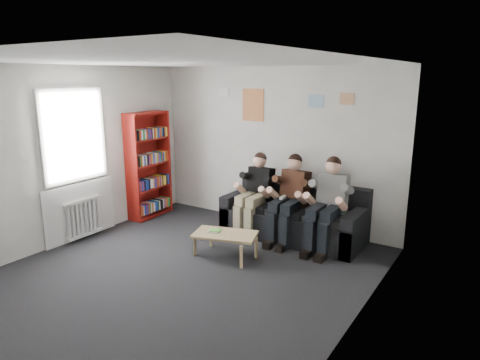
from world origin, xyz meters
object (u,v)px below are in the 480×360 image
object	(u,v)px
sofa	(294,218)
person_left	(254,194)
person_middle	(289,199)
person_right	(327,205)
bookshelf	(149,165)
coffee_table	(225,236)

from	to	relation	value
sofa	person_left	distance (m)	0.74
sofa	person_middle	world-z (taller)	person_middle
sofa	person_left	world-z (taller)	person_left
person_middle	person_right	distance (m)	0.62
person_left	person_middle	world-z (taller)	person_middle
person_left	person_right	bearing A→B (deg)	-0.46
bookshelf	person_left	xyz separation A→B (m)	(2.08, 0.26, -0.29)
bookshelf	sofa	bearing A→B (deg)	5.63
sofa	person_middle	size ratio (longest dim) A/B	1.64
person_right	person_left	bearing A→B (deg)	176.26
coffee_table	person_middle	world-z (taller)	person_middle
person_middle	bookshelf	bearing A→B (deg)	-168.27
sofa	person_right	bearing A→B (deg)	-18.23
bookshelf	person_middle	xyz separation A→B (m)	(2.71, 0.25, -0.28)
sofa	person_right	world-z (taller)	person_right
coffee_table	person_middle	bearing A→B (deg)	65.51
bookshelf	coffee_table	world-z (taller)	bookshelf
person_middle	person_left	bearing A→B (deg)	-173.86
coffee_table	person_middle	size ratio (longest dim) A/B	0.65
person_middle	sofa	bearing A→B (deg)	96.36
bookshelf	person_right	distance (m)	3.35
person_left	bookshelf	bearing A→B (deg)	-173.28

